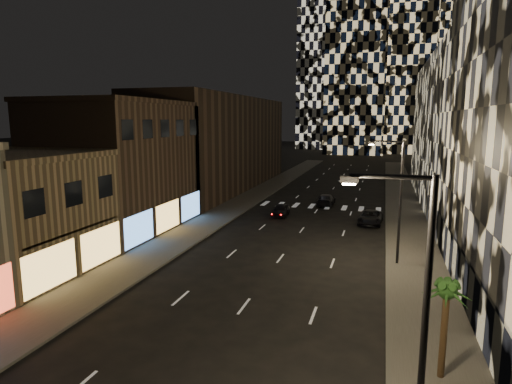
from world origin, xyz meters
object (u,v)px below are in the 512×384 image
Objects in this scene: car_dark_rightlane at (371,217)px; streetlight_near at (416,310)px; streetlight_far at (397,193)px; car_dark_oncoming at (326,200)px; palm_tree at (447,297)px; car_dark_midlane at (281,210)px.

streetlight_near is at bearing -82.55° from car_dark_rightlane.
streetlight_far is 1.86× the size of car_dark_oncoming.
palm_tree is (3.65, -26.86, 2.92)m from car_dark_rightlane.
streetlight_near is 20.00m from streetlight_far.
streetlight_far is at bearing -76.83° from car_dark_rightlane.
car_dark_midlane is 9.73m from car_dark_rightlane.
streetlight_far is 22.85m from car_dark_oncoming.
palm_tree is at bearing -83.67° from streetlight_far.
car_dark_rightlane is (9.69, -0.88, 0.00)m from car_dark_midlane.
streetlight_near is 2.28× the size of car_dark_midlane.
car_dark_oncoming is 1.00× the size of car_dark_rightlane.
car_dark_oncoming is 1.16× the size of palm_tree.
streetlight_near is at bearing -90.00° from streetlight_far.
car_dark_rightlane is at bearing -6.22° from car_dark_midlane.
streetlight_near is 6.12m from palm_tree.
streetlight_near is 32.89m from car_dark_rightlane.
streetlight_near reaches higher than palm_tree.
streetlight_far reaches higher than palm_tree.
car_dark_midlane is (-11.75, 13.37, -4.68)m from streetlight_far.
car_dark_rightlane is (5.67, -8.50, -0.03)m from car_dark_oncoming.
streetlight_near is 2.16× the size of palm_tree.
streetlight_near reaches higher than car_dark_midlane.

